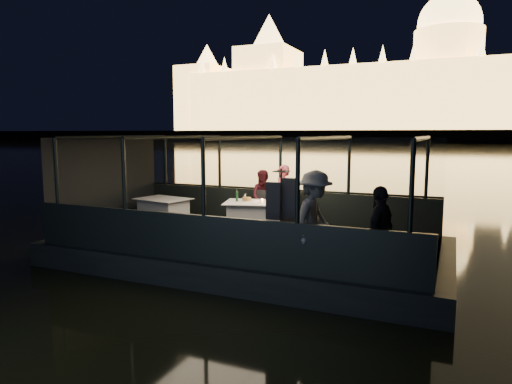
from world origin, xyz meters
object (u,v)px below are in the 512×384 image
at_px(chair_port_left, 261,211).
at_px(coat_stand, 281,215).
at_px(person_woman_coral, 283,199).
at_px(chair_port_right, 286,213).
at_px(passenger_stripe, 314,221).
at_px(dining_table_central, 255,218).
at_px(wine_bottle, 237,195).
at_px(dining_table_aft, 164,210).
at_px(passenger_dark, 380,227).
at_px(person_man_maroon, 264,197).

relative_size(chair_port_left, coat_stand, 0.54).
bearing_deg(person_woman_coral, chair_port_left, -120.72).
bearing_deg(chair_port_right, passenger_stripe, -52.30).
bearing_deg(coat_stand, chair_port_right, 108.12).
height_order(dining_table_central, chair_port_right, chair_port_right).
distance_m(chair_port_right, wine_bottle, 1.30).
xyz_separation_m(dining_table_aft, chair_port_right, (3.18, 0.62, 0.06)).
bearing_deg(passenger_dark, dining_table_central, -110.94).
xyz_separation_m(chair_port_left, chair_port_right, (0.63, 0.07, 0.00)).
bearing_deg(person_woman_coral, passenger_dark, -23.31).
relative_size(dining_table_aft, wine_bottle, 4.60).
distance_m(dining_table_aft, person_woman_coral, 3.17).
xyz_separation_m(chair_port_right, wine_bottle, (-1.00, -0.69, 0.47)).
bearing_deg(wine_bottle, person_woman_coral, 48.29).
distance_m(chair_port_right, person_man_maroon, 0.83).
distance_m(person_man_maroon, wine_bottle, 1.06).
height_order(chair_port_left, person_woman_coral, person_woman_coral).
height_order(person_man_maroon, wine_bottle, person_man_maroon).
xyz_separation_m(dining_table_aft, wine_bottle, (2.18, -0.07, 0.53)).
distance_m(chair_port_right, passenger_dark, 3.96).
xyz_separation_m(passenger_stripe, passenger_dark, (1.14, -0.06, 0.00)).
bearing_deg(chair_port_left, passenger_dark, -30.10).
relative_size(person_man_maroon, passenger_stripe, 0.83).
bearing_deg(chair_port_left, wine_bottle, -111.27).
distance_m(chair_port_left, wine_bottle, 0.86).
bearing_deg(passenger_stripe, passenger_dark, -86.55).
height_order(dining_table_aft, passenger_stripe, passenger_stripe).
xyz_separation_m(person_woman_coral, passenger_dark, (2.86, -3.13, 0.10)).
height_order(dining_table_central, passenger_stripe, passenger_stripe).
height_order(coat_stand, passenger_dark, coat_stand).
xyz_separation_m(chair_port_right, passenger_dark, (2.69, -2.87, 0.40)).
xyz_separation_m(passenger_dark, wine_bottle, (-3.70, 2.18, 0.06)).
bearing_deg(chair_port_left, dining_table_central, -72.35).
relative_size(coat_stand, person_man_maroon, 1.21).
xyz_separation_m(person_woman_coral, passenger_stripe, (1.71, -3.07, 0.10)).
bearing_deg(person_woman_coral, wine_bottle, -107.43).
height_order(dining_table_central, passenger_dark, passenger_dark).
bearing_deg(passenger_stripe, person_woman_coral, 35.47).
relative_size(dining_table_central, wine_bottle, 5.02).
relative_size(dining_table_central, passenger_stripe, 0.82).
height_order(dining_table_aft, chair_port_left, chair_port_left).
height_order(coat_stand, passenger_stripe, coat_stand).
distance_m(dining_table_central, coat_stand, 2.66).
bearing_deg(wine_bottle, dining_table_central, 11.37).
relative_size(dining_table_aft, chair_port_left, 1.40).
height_order(chair_port_right, passenger_dark, passenger_dark).
xyz_separation_m(dining_table_central, chair_port_left, (-0.07, 0.53, 0.06)).
relative_size(person_woman_coral, person_man_maroon, 1.10).
bearing_deg(dining_table_central, person_woman_coral, 65.19).
xyz_separation_m(dining_table_central, dining_table_aft, (-2.63, -0.02, 0.00)).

